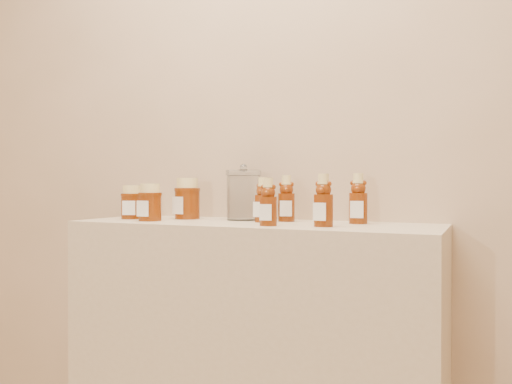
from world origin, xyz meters
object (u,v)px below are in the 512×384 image
at_px(honey_jar_left, 132,202).
at_px(bear_bottle_front_left, 268,199).
at_px(display_table, 252,359).
at_px(glass_canister, 243,193).
at_px(bear_bottle_back_left, 263,197).

bearing_deg(honey_jar_left, bear_bottle_front_left, -32.61).
distance_m(display_table, honey_jar_left, 0.70).
xyz_separation_m(honey_jar_left, glass_canister, (0.40, 0.12, 0.03)).
bearing_deg(bear_bottle_back_left, bear_bottle_front_left, -48.85).
bearing_deg(glass_canister, bear_bottle_back_left, -32.78).
bearing_deg(glass_canister, honey_jar_left, -163.80).
xyz_separation_m(display_table, bear_bottle_front_left, (0.10, -0.10, 0.53)).
xyz_separation_m(bear_bottle_front_left, honey_jar_left, (-0.58, 0.09, -0.02)).
distance_m(display_table, bear_bottle_front_left, 0.55).
distance_m(bear_bottle_front_left, honey_jar_left, 0.59).
relative_size(bear_bottle_back_left, bear_bottle_front_left, 1.03).
height_order(display_table, bear_bottle_front_left, bear_bottle_front_left).
bearing_deg(bear_bottle_back_left, honey_jar_left, -163.45).
relative_size(display_table, glass_canister, 6.29).
distance_m(display_table, glass_canister, 0.56).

